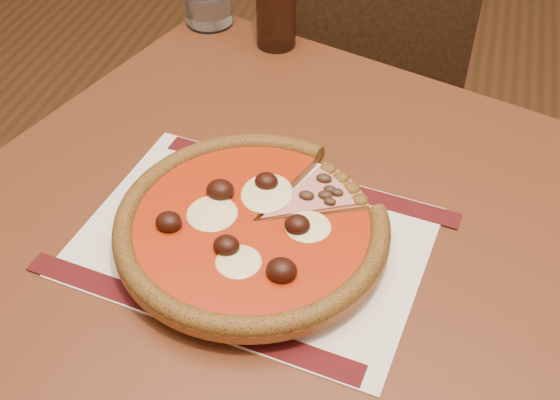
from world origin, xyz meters
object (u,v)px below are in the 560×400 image
object	(u,v)px
chair_far	(358,84)
pizza	(252,224)
table	(276,284)
plate	(252,235)

from	to	relation	value
chair_far	pizza	bearing A→B (deg)	65.78
table	chair_far	bearing A→B (deg)	91.80
table	pizza	xyz separation A→B (m)	(-0.02, -0.03, 0.13)
chair_far	pizza	distance (m)	0.83
table	plate	distance (m)	0.12
chair_far	pizza	world-z (taller)	chair_far
table	pizza	world-z (taller)	pizza
pizza	chair_far	bearing A→B (deg)	90.22
table	plate	xyz separation A→B (m)	(-0.02, -0.03, 0.11)
table	plate	size ratio (longest dim) A/B	3.42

